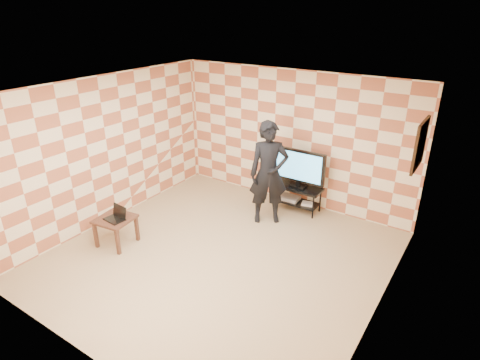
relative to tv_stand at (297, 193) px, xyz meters
name	(u,v)px	position (x,y,z in m)	size (l,w,h in m)	color
floor	(220,256)	(-0.32, -2.19, -0.36)	(5.00, 5.00, 0.00)	tan
wall_back	(293,139)	(-0.32, 0.31, 0.99)	(5.00, 0.02, 2.70)	#F2E4BE
wall_front	(75,263)	(-0.32, -4.69, 0.99)	(5.00, 0.02, 2.70)	#F2E4BE
wall_left	(107,151)	(-2.82, -2.19, 0.99)	(0.02, 5.00, 2.70)	#F2E4BE
wall_right	(387,228)	(2.18, -2.19, 0.99)	(0.02, 5.00, 2.70)	#F2E4BE
ceiling	(216,91)	(-0.32, -2.19, 2.34)	(5.00, 5.00, 0.02)	white
wall_art	(420,145)	(2.15, -0.64, 1.59)	(0.04, 0.72, 0.72)	black
tv_stand	(297,193)	(0.00, 0.00, 0.00)	(0.95, 0.43, 0.50)	black
tv	(299,167)	(0.00, 0.00, 0.56)	(1.05, 0.20, 0.76)	black
dvd_player	(289,198)	(-0.18, 0.01, -0.16)	(0.40, 0.28, 0.07)	#B9B9BB
game_console	(308,204)	(0.24, -0.02, -0.17)	(0.22, 0.16, 0.05)	silver
side_table	(115,223)	(-2.02, -2.84, 0.05)	(0.64, 0.64, 0.50)	#3B1E14
laptop	(116,216)	(-1.97, -2.84, 0.19)	(0.35, 0.29, 0.22)	black
person	(269,173)	(-0.28, -0.70, 0.61)	(0.71, 0.46, 1.94)	black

